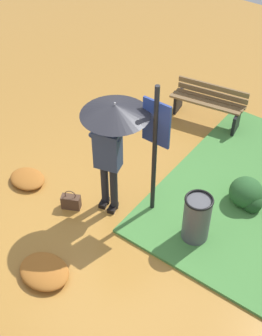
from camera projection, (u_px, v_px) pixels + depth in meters
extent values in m
plane|color=#B27A33|center=(109.00, 222.00, 7.25)|extent=(18.00, 18.00, 0.00)
cylinder|color=black|center=(105.00, 184.00, 7.27)|extent=(0.12, 0.12, 0.86)
cylinder|color=black|center=(114.00, 189.00, 7.19)|extent=(0.12, 0.12, 0.86)
cube|color=black|center=(104.00, 203.00, 7.51)|extent=(0.17, 0.24, 0.08)
cube|color=black|center=(113.00, 207.00, 7.43)|extent=(0.17, 0.24, 0.08)
cube|color=#2D3851|center=(108.00, 149.00, 6.73)|extent=(0.43, 0.33, 0.64)
sphere|color=tan|center=(107.00, 124.00, 6.42)|extent=(0.20, 0.20, 0.20)
ellipsoid|color=black|center=(106.00, 122.00, 6.40)|extent=(0.20, 0.20, 0.15)
cylinder|color=#2D3851|center=(94.00, 133.00, 6.67)|extent=(0.18, 0.13, 0.18)
cylinder|color=#2D3851|center=(96.00, 130.00, 6.58)|extent=(0.24, 0.11, 0.33)
cube|color=black|center=(101.00, 123.00, 6.46)|extent=(0.07, 0.03, 0.14)
cylinder|color=#2D3851|center=(116.00, 140.00, 6.50)|extent=(0.11, 0.10, 0.09)
cylinder|color=#2D3851|center=(116.00, 134.00, 6.45)|extent=(0.10, 0.09, 0.23)
cylinder|color=#A5A5AD|center=(115.00, 116.00, 6.24)|extent=(0.02, 0.02, 0.41)
cone|color=black|center=(115.00, 110.00, 6.18)|extent=(0.96, 0.96, 0.16)
sphere|color=#A5A5AD|center=(115.00, 103.00, 6.11)|extent=(0.02, 0.02, 0.02)
cylinder|color=black|center=(154.00, 154.00, 6.69)|extent=(0.07, 0.07, 2.30)
cube|color=navy|center=(156.00, 123.00, 6.33)|extent=(0.44, 0.04, 0.70)
cube|color=silver|center=(157.00, 122.00, 6.34)|extent=(0.38, 0.01, 0.64)
cube|color=#4C3323|center=(71.00, 202.00, 7.41)|extent=(0.33, 0.26, 0.24)
torus|color=#4C3323|center=(70.00, 195.00, 7.30)|extent=(0.17, 0.09, 0.18)
cube|color=black|center=(178.00, 101.00, 9.34)|extent=(0.12, 0.36, 0.44)
cube|color=black|center=(236.00, 124.00, 8.77)|extent=(0.12, 0.36, 0.44)
cube|color=brown|center=(204.00, 104.00, 8.82)|extent=(1.40, 0.33, 0.04)
cube|color=brown|center=(207.00, 102.00, 8.89)|extent=(1.40, 0.33, 0.04)
cube|color=brown|center=(211.00, 99.00, 8.97)|extent=(1.40, 0.33, 0.04)
cube|color=brown|center=(212.00, 93.00, 8.93)|extent=(1.39, 0.27, 0.10)
cube|color=brown|center=(213.00, 87.00, 8.83)|extent=(1.39, 0.27, 0.10)
cylinder|color=#4C4C51|center=(196.00, 220.00, 6.76)|extent=(0.40, 0.40, 0.80)
torus|color=black|center=(199.00, 200.00, 6.48)|extent=(0.42, 0.42, 0.04)
ellipsoid|color=#285628|center=(246.00, 192.00, 7.40)|extent=(0.54, 0.54, 0.48)
ellipsoid|color=#1E421E|center=(252.00, 203.00, 7.33)|extent=(0.32, 0.32, 0.32)
ellipsoid|color=#A86023|center=(44.00, 271.00, 6.48)|extent=(0.75, 0.60, 0.16)
ellipsoid|color=#A86023|center=(27.00, 179.00, 7.88)|extent=(0.63, 0.51, 0.14)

